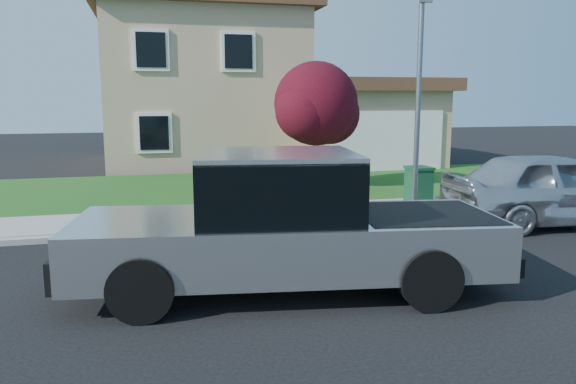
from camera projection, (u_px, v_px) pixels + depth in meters
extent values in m
plane|color=black|center=(301.00, 268.00, 9.72)|extent=(80.00, 80.00, 0.00)
cube|color=gray|center=(309.00, 225.00, 12.73)|extent=(40.00, 0.20, 0.12)
cube|color=gray|center=(296.00, 214.00, 13.77)|extent=(40.00, 2.00, 0.15)
cube|color=#17511B|center=(260.00, 187.00, 18.08)|extent=(40.00, 7.00, 0.10)
cube|color=tan|center=(201.00, 91.00, 25.43)|extent=(8.00, 9.00, 6.40)
cube|color=tan|center=(359.00, 128.00, 24.41)|extent=(5.50, 6.00, 3.20)
cube|color=white|center=(387.00, 141.00, 21.58)|extent=(4.60, 0.12, 2.30)
cube|color=#4C2D1E|center=(199.00, 13.00, 24.86)|extent=(8.80, 9.80, 0.50)
cube|color=#4C2D1E|center=(359.00, 86.00, 24.11)|extent=(6.20, 6.80, 0.50)
cube|color=white|center=(151.00, 50.00, 20.31)|extent=(1.30, 0.10, 1.50)
cube|color=white|center=(238.00, 52.00, 21.09)|extent=(1.30, 0.10, 1.50)
cube|color=black|center=(154.00, 133.00, 20.82)|extent=(1.30, 0.10, 1.50)
cylinder|color=black|center=(141.00, 289.00, 7.33)|extent=(0.92, 0.45, 0.88)
cylinder|color=black|center=(159.00, 248.00, 9.32)|extent=(0.92, 0.45, 0.88)
cylinder|color=black|center=(430.00, 279.00, 7.74)|extent=(0.92, 0.45, 0.88)
cylinder|color=black|center=(388.00, 242.00, 9.73)|extent=(0.92, 0.45, 0.88)
cube|color=silver|center=(287.00, 242.00, 8.49)|extent=(6.52, 3.07, 0.79)
cube|color=black|center=(276.00, 187.00, 8.33)|extent=(2.58, 2.35, 0.94)
cube|color=silver|center=(276.00, 155.00, 8.25)|extent=(2.58, 2.35, 0.09)
cube|color=black|center=(422.00, 215.00, 8.64)|extent=(2.23, 2.13, 0.07)
cube|color=black|center=(72.00, 258.00, 8.18)|extent=(0.43, 2.09, 0.44)
cube|color=black|center=(487.00, 249.00, 8.85)|extent=(0.43, 2.09, 0.28)
cube|color=black|center=(218.00, 184.00, 9.42)|extent=(0.17, 0.26, 0.20)
imported|color=tan|center=(265.00, 195.00, 12.05)|extent=(0.69, 0.55, 1.67)
cylinder|color=tan|center=(264.00, 156.00, 11.90)|extent=(0.44, 0.44, 0.04)
cylinder|color=tan|center=(264.00, 153.00, 11.89)|extent=(0.22, 0.22, 0.16)
imported|color=#B8B9C0|center=(554.00, 188.00, 12.82)|extent=(5.22, 2.49, 1.72)
cylinder|color=black|center=(315.00, 160.00, 17.40)|extent=(0.22, 0.22, 1.78)
sphere|color=#460F19|center=(316.00, 104.00, 17.11)|extent=(2.56, 2.56, 2.56)
sphere|color=#460F19|center=(330.00, 114.00, 17.62)|extent=(1.89, 1.89, 1.89)
sphere|color=#460F19|center=(305.00, 111.00, 16.72)|extent=(1.78, 1.78, 1.78)
cube|color=#103D22|center=(419.00, 186.00, 14.88)|extent=(0.56, 0.65, 0.88)
cube|color=#103D22|center=(419.00, 168.00, 14.80)|extent=(0.62, 0.70, 0.07)
cylinder|color=slate|center=(418.00, 115.00, 12.78)|extent=(0.12, 0.12, 5.04)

